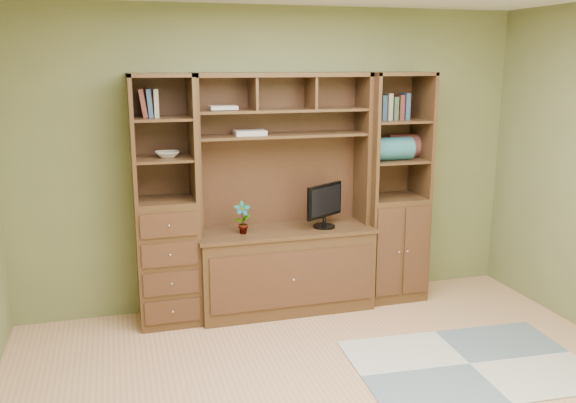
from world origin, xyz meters
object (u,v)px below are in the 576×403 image
object	(u,v)px
center_hutch	(285,196)
left_tower	(165,202)
right_tower	(393,188)
monitor	(324,198)

from	to	relation	value
center_hutch	left_tower	size ratio (longest dim) A/B	1.00
left_tower	right_tower	distance (m)	2.02
center_hutch	right_tower	size ratio (longest dim) A/B	1.00
left_tower	right_tower	bearing A→B (deg)	0.00
center_hutch	left_tower	xyz separation A→B (m)	(-1.00, 0.04, 0.00)
monitor	right_tower	bearing A→B (deg)	-25.31
center_hutch	monitor	distance (m)	0.34
center_hutch	left_tower	bearing A→B (deg)	177.71
left_tower	right_tower	xyz separation A→B (m)	(2.02, 0.00, 0.00)
left_tower	right_tower	size ratio (longest dim) A/B	1.00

